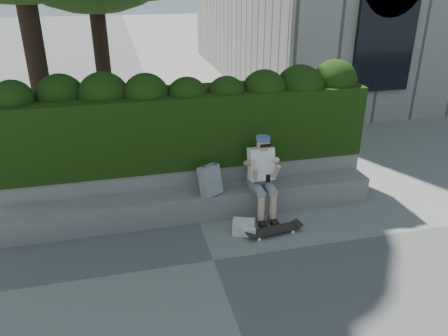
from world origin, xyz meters
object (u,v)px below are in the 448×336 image
object	(u,v)px
backpack_plaid	(210,180)
person	(262,174)
skateboard	(274,230)
backpack_ground	(244,227)

from	to	relation	value
backpack_plaid	person	bearing A→B (deg)	-34.69
backpack_plaid	skateboard	bearing A→B (deg)	-69.17
backpack_plaid	backpack_ground	size ratio (longest dim) A/B	1.45
person	backpack_plaid	world-z (taller)	person
person	skateboard	world-z (taller)	person
person	skateboard	bearing A→B (deg)	-89.31
backpack_plaid	backpack_ground	xyz separation A→B (m)	(0.40, -0.57, -0.58)
person	skateboard	xyz separation A→B (m)	(0.01, -0.63, -0.68)
backpack_plaid	backpack_ground	world-z (taller)	backpack_plaid
person	backpack_plaid	distance (m)	0.84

